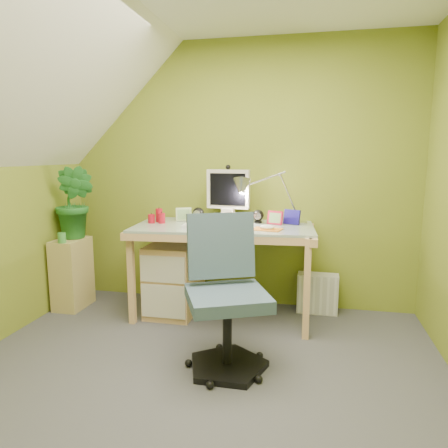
% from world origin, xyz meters
% --- Properties ---
extents(floor, '(3.20, 3.20, 0.01)m').
position_xyz_m(floor, '(0.00, 0.00, -0.01)').
color(floor, '#48484C').
rests_on(floor, ground).
extents(wall_back, '(3.20, 0.01, 2.40)m').
position_xyz_m(wall_back, '(0.00, 1.60, 1.20)').
color(wall_back, olive).
rests_on(wall_back, floor).
extents(slope_ceiling, '(1.10, 3.20, 1.10)m').
position_xyz_m(slope_ceiling, '(-1.00, 0.00, 1.85)').
color(slope_ceiling, white).
rests_on(slope_ceiling, wall_left).
extents(desk, '(1.55, 0.86, 0.80)m').
position_xyz_m(desk, '(-0.05, 1.23, 0.40)').
color(desk, tan).
rests_on(desk, floor).
extents(monitor, '(0.40, 0.25, 0.52)m').
position_xyz_m(monitor, '(-0.05, 1.41, 1.06)').
color(monitor, silver).
rests_on(monitor, desk).
extents(speaker_left, '(0.11, 0.11, 0.12)m').
position_xyz_m(speaker_left, '(-0.32, 1.39, 0.86)').
color(speaker_left, black).
rests_on(speaker_left, desk).
extents(speaker_right, '(0.10, 0.10, 0.12)m').
position_xyz_m(speaker_right, '(0.22, 1.39, 0.86)').
color(speaker_right, black).
rests_on(speaker_right, desk).
extents(keyboard, '(0.47, 0.16, 0.02)m').
position_xyz_m(keyboard, '(-0.13, 1.09, 0.81)').
color(keyboard, silver).
rests_on(keyboard, desk).
extents(mousepad, '(0.26, 0.20, 0.01)m').
position_xyz_m(mousepad, '(0.33, 1.09, 0.80)').
color(mousepad, orange).
rests_on(mousepad, desk).
extents(mouse, '(0.12, 0.07, 0.04)m').
position_xyz_m(mouse, '(0.33, 1.09, 0.82)').
color(mouse, white).
rests_on(mouse, mousepad).
extents(amber_tumbler, '(0.08, 0.08, 0.10)m').
position_xyz_m(amber_tumbler, '(0.13, 1.15, 0.85)').
color(amber_tumbler, maroon).
rests_on(amber_tumbler, desk).
extents(candle_cluster, '(0.18, 0.17, 0.12)m').
position_xyz_m(candle_cluster, '(-0.65, 1.24, 0.86)').
color(candle_cluster, '#B30F20').
rests_on(candle_cluster, desk).
extents(photo_frame_red, '(0.13, 0.06, 0.12)m').
position_xyz_m(photo_frame_red, '(0.37, 1.35, 0.86)').
color(photo_frame_red, red).
rests_on(photo_frame_red, desk).
extents(photo_frame_blue, '(0.14, 0.08, 0.13)m').
position_xyz_m(photo_frame_blue, '(0.51, 1.39, 0.86)').
color(photo_frame_blue, navy).
rests_on(photo_frame_blue, desk).
extents(photo_frame_green, '(0.14, 0.07, 0.12)m').
position_xyz_m(photo_frame_green, '(-0.45, 1.37, 0.86)').
color(photo_frame_green, '#A2BB80').
rests_on(photo_frame_green, desk).
extents(desk_lamp, '(0.62, 0.31, 0.65)m').
position_xyz_m(desk_lamp, '(0.40, 1.41, 1.12)').
color(desk_lamp, '#BCBBC0').
rests_on(desk_lamp, desk).
extents(side_ledge, '(0.24, 0.36, 0.64)m').
position_xyz_m(side_ledge, '(-1.45, 1.13, 0.32)').
color(side_ledge, tan).
rests_on(side_ledge, floor).
extents(potted_plant, '(0.40, 0.34, 0.66)m').
position_xyz_m(potted_plant, '(-1.41, 1.18, 0.97)').
color(potted_plant, '#246C27').
rests_on(potted_plant, side_ledge).
extents(green_cup, '(0.08, 0.08, 0.09)m').
position_xyz_m(green_cup, '(-1.43, 0.98, 0.68)').
color(green_cup, '#43963E').
rests_on(green_cup, side_ledge).
extents(task_chair, '(0.74, 0.74, 1.02)m').
position_xyz_m(task_chair, '(0.16, 0.33, 0.51)').
color(task_chair, '#3C5263').
rests_on(task_chair, floor).
extents(radiator, '(0.36, 0.15, 0.35)m').
position_xyz_m(radiator, '(0.75, 1.46, 0.18)').
color(radiator, silver).
rests_on(radiator, floor).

